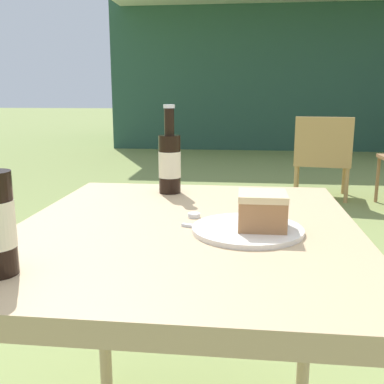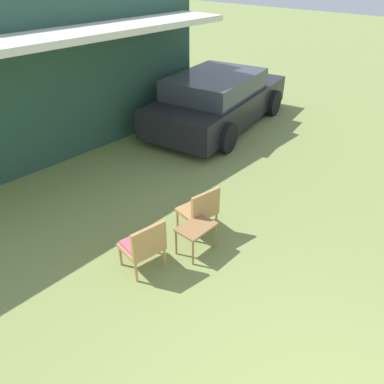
{
  "view_description": "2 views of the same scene",
  "coord_description": "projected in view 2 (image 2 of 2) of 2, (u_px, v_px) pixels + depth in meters",
  "views": [
    {
      "loc": [
        0.12,
        -0.92,
        0.99
      ],
      "look_at": [
        0.0,
        0.1,
        0.77
      ],
      "focal_mm": 42.0,
      "sensor_mm": 36.0,
      "label": 1
    },
    {
      "loc": [
        -1.55,
        0.39,
        3.68
      ],
      "look_at": [
        1.72,
        3.35,
        0.9
      ],
      "focal_mm": 35.0,
      "sensor_mm": 36.0,
      "label": 2
    }
  ],
  "objects": [
    {
      "name": "wicker_chair_cushioned",
      "position": [
        144.0,
        244.0,
        4.99
      ],
      "size": [
        0.58,
        0.54,
        0.79
      ],
      "rotation": [
        0.0,
        0.0,
        2.99
      ],
      "color": "#B2844C",
      "rests_on": "ground_plane"
    },
    {
      "name": "cabin_building",
      "position": [
        2.0,
        72.0,
        8.1
      ],
      "size": [
        8.1,
        4.86,
        3.1
      ],
      "color": "#284C3D",
      "rests_on": "ground_plane"
    },
    {
      "name": "parked_car",
      "position": [
        218.0,
        100.0,
        9.35
      ],
      "size": [
        4.66,
        2.69,
        1.32
      ],
      "rotation": [
        0.0,
        0.0,
        0.18
      ],
      "color": "black",
      "rests_on": "ground_plane"
    },
    {
      "name": "wicker_chair_plain",
      "position": [
        200.0,
        209.0,
        5.69
      ],
      "size": [
        0.59,
        0.54,
        0.79
      ],
      "rotation": [
        0.0,
        0.0,
        2.97
      ],
      "color": "#B2844C",
      "rests_on": "ground_plane"
    },
    {
      "name": "garden_side_table",
      "position": [
        196.0,
        229.0,
        5.32
      ],
      "size": [
        0.55,
        0.38,
        0.45
      ],
      "color": "#996B42",
      "rests_on": "ground_plane"
    }
  ]
}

